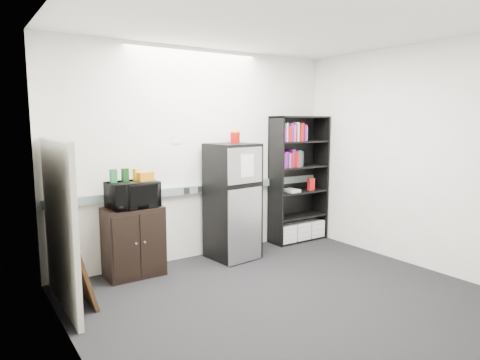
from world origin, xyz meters
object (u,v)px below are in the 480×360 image
(cabinet, at_px, (134,242))
(cubicle_partition, at_px, (60,225))
(bookshelf, at_px, (299,180))
(microwave, at_px, (132,195))
(refrigerator, at_px, (233,201))

(cabinet, bearing_deg, cubicle_partition, -153.98)
(bookshelf, distance_m, cabinet, 2.62)
(bookshelf, bearing_deg, cabinet, -178.56)
(cubicle_partition, height_order, cabinet, cubicle_partition)
(cabinet, xyz_separation_m, microwave, (0.00, -0.02, 0.55))
(cabinet, relative_size, microwave, 1.50)
(cubicle_partition, relative_size, cabinet, 2.00)
(bookshelf, relative_size, microwave, 3.44)
(cabinet, height_order, refrigerator, refrigerator)
(cabinet, relative_size, refrigerator, 0.54)
(microwave, bearing_deg, refrigerator, -7.31)
(microwave, bearing_deg, bookshelf, -2.71)
(cubicle_partition, height_order, refrigerator, cubicle_partition)
(cubicle_partition, distance_m, microwave, 0.96)
(cubicle_partition, distance_m, refrigerator, 2.20)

